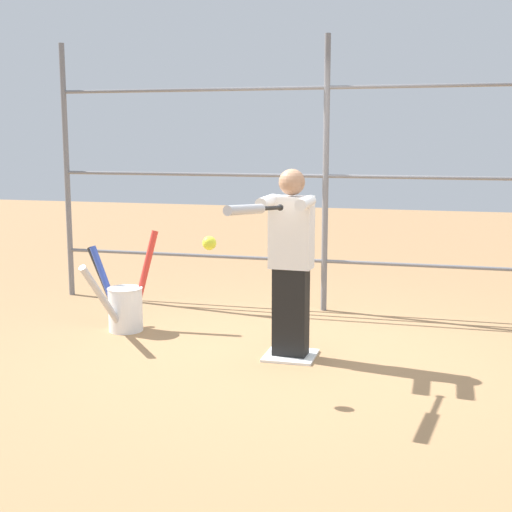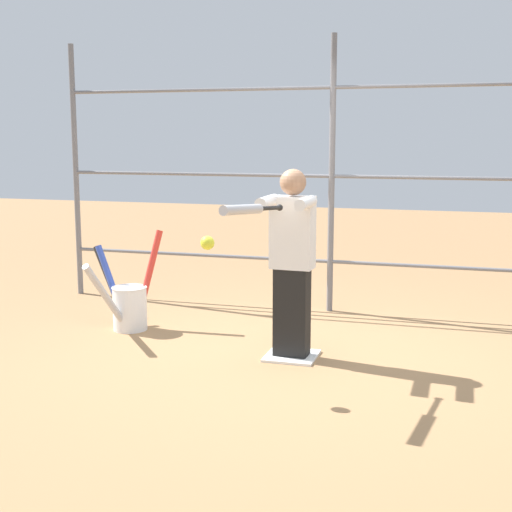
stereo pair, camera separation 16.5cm
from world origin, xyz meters
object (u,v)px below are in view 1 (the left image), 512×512
Objects in this scene: softball_in_flight at (209,243)px; bat_bucket at (123,304)px; baseball_bat_swinging at (250,209)px; batter at (291,258)px.

bat_bucket is (1.23, -1.20, -0.77)m from softball_in_flight.
baseball_bat_swinging reaches higher than bat_bucket.
softball_in_flight is (0.40, 0.81, 0.21)m from batter.
softball_in_flight is (0.30, -0.06, -0.24)m from baseball_bat_swinging.
batter is 15.55× the size of softball_in_flight.
batter is 1.60× the size of bat_bucket.
batter reaches higher than bat_bucket.
batter reaches higher than softball_in_flight.
bat_bucket is (1.63, -0.40, -0.56)m from batter.
baseball_bat_swinging is 0.39m from softball_in_flight.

